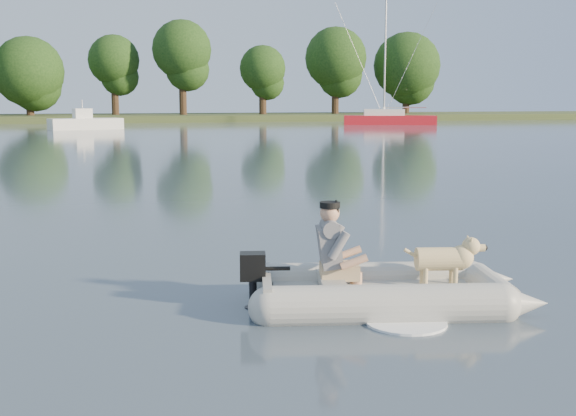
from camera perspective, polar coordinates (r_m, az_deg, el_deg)
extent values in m
plane|color=#4E5B6A|center=(8.44, 3.02, -6.60)|extent=(160.00, 160.00, 0.00)
cube|color=#47512D|center=(69.87, -11.45, 6.96)|extent=(160.00, 12.00, 0.70)
cylinder|color=#332316|center=(69.56, -19.71, 7.63)|extent=(0.70, 0.70, 2.94)
sphere|color=#2D501A|center=(69.59, -19.84, 10.11)|extent=(6.27, 6.27, 6.27)
cylinder|color=#332316|center=(69.76, -13.50, 8.20)|extent=(0.70, 0.70, 3.67)
sphere|color=#2D501A|center=(69.84, -13.61, 11.30)|extent=(4.69, 4.69, 4.69)
cylinder|color=#332316|center=(68.23, -8.30, 8.60)|extent=(0.70, 0.70, 4.29)
sphere|color=#2D501A|center=(68.36, -8.39, 12.30)|extent=(5.43, 5.43, 5.43)
cylinder|color=#332316|center=(69.58, -2.01, 8.24)|extent=(0.70, 0.70, 3.21)
sphere|color=#2D501A|center=(69.62, -2.02, 10.96)|extent=(4.41, 4.41, 4.41)
cylinder|color=#332316|center=(71.98, 3.75, 8.53)|extent=(0.70, 0.70, 3.94)
sphere|color=#2D501A|center=(72.08, 3.78, 11.75)|extent=(6.03, 6.03, 6.03)
cylinder|color=#332316|center=(74.79, 9.30, 8.28)|extent=(0.70, 0.70, 3.52)
sphere|color=#2D501A|center=(74.86, 9.37, 11.05)|extent=(6.68, 6.68, 6.68)
cube|color=red|center=(60.09, 8.02, 6.81)|extent=(7.76, 4.28, 0.93)
cube|color=white|center=(60.04, 7.58, 7.49)|extent=(3.60, 2.54, 0.56)
cylinder|color=#A5A5AA|center=(60.11, 7.67, 11.70)|extent=(0.15, 0.15, 9.29)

